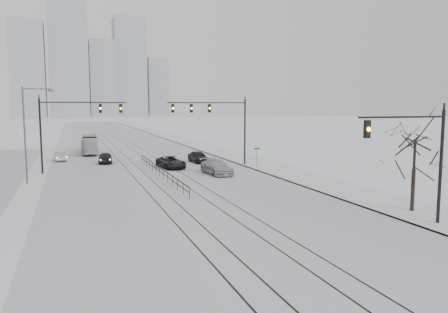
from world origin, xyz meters
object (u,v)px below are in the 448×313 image
at_px(sedan_nb_far, 198,157).
at_px(bare_tree, 415,147).
at_px(sedan_nb_front, 171,162).
at_px(sedan_nb_right, 217,167).
at_px(traffic_mast_near, 420,152).
at_px(sedan_sb_outer, 60,156).
at_px(box_truck, 90,145).
at_px(sedan_sb_inner, 105,158).

bearing_deg(sedan_nb_far, bare_tree, -81.45).
relative_size(sedan_nb_front, sedan_nb_right, 0.95).
distance_m(traffic_mast_near, sedan_sb_outer, 45.82).
bearing_deg(sedan_nb_far, sedan_sb_outer, 152.57).
distance_m(sedan_nb_right, sedan_nb_far, 9.98).
relative_size(traffic_mast_near, sedan_nb_right, 1.33).
distance_m(bare_tree, sedan_nb_far, 31.11).
bearing_deg(bare_tree, sedan_nb_right, 109.68).
bearing_deg(box_truck, bare_tree, 115.76).
bearing_deg(box_truck, sedan_sb_inner, 99.38).
relative_size(sedan_sb_inner, box_truck, 0.42).
height_order(traffic_mast_near, bare_tree, traffic_mast_near).
distance_m(bare_tree, box_truck, 49.59).
height_order(sedan_sb_inner, sedan_sb_outer, sedan_sb_inner).
relative_size(sedan_sb_inner, sedan_nb_right, 0.79).
bearing_deg(box_truck, traffic_mast_near, 112.00).
relative_size(bare_tree, sedan_nb_far, 1.41).
relative_size(bare_tree, sedan_sb_inner, 1.46).
xyz_separation_m(sedan_sb_outer, sedan_nb_far, (16.74, -7.46, 0.12)).
bearing_deg(sedan_sb_outer, box_truck, -125.58).
xyz_separation_m(sedan_sb_inner, sedan_sb_outer, (-5.48, 4.20, -0.09)).
bearing_deg(bare_tree, sedan_sb_inner, 117.84).
relative_size(bare_tree, sedan_nb_front, 1.22).
bearing_deg(sedan_nb_far, traffic_mast_near, -86.56).
bearing_deg(sedan_nb_front, bare_tree, -76.51).
bearing_deg(traffic_mast_near, sedan_nb_far, 96.87).
distance_m(bare_tree, sedan_sb_outer, 44.38).
bearing_deg(sedan_sb_inner, bare_tree, 121.80).
bearing_deg(sedan_sb_outer, sedan_nb_right, 124.18).
relative_size(sedan_nb_right, sedan_nb_far, 1.21).
distance_m(sedan_sb_inner, box_truck, 12.32).
bearing_deg(sedan_nb_front, sedan_nb_far, 32.63).
distance_m(sedan_nb_right, box_truck, 28.02).
distance_m(traffic_mast_near, sedan_nb_far, 33.67).
relative_size(traffic_mast_near, sedan_nb_far, 1.61).
relative_size(sedan_sb_outer, sedan_nb_right, 0.71).
bearing_deg(sedan_nb_right, box_truck, 109.45).
xyz_separation_m(sedan_nb_front, box_truck, (-8.21, 19.36, 0.68)).
relative_size(bare_tree, sedan_nb_right, 1.16).
height_order(bare_tree, sedan_sb_outer, bare_tree).
bearing_deg(sedan_sb_outer, sedan_sb_inner, 134.29).
height_order(sedan_nb_front, sedan_nb_far, sedan_nb_far).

